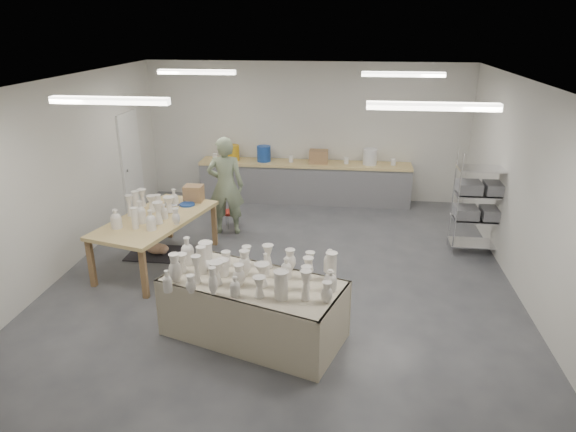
# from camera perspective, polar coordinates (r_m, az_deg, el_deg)

# --- Properties ---
(room) EXTENTS (8.00, 8.02, 3.00)m
(room) POSITION_cam_1_polar(r_m,az_deg,el_deg) (7.50, -1.28, 7.50)
(room) COLOR #424449
(room) RESTS_ON ground
(back_counter) EXTENTS (4.60, 0.60, 1.24)m
(back_counter) POSITION_cam_1_polar(r_m,az_deg,el_deg) (11.35, 1.80, 3.95)
(back_counter) COLOR tan
(back_counter) RESTS_ON ground
(wire_shelf) EXTENTS (0.88, 0.48, 1.80)m
(wire_shelf) POSITION_cam_1_polar(r_m,az_deg,el_deg) (9.30, 20.62, 1.50)
(wire_shelf) COLOR silver
(wire_shelf) RESTS_ON ground
(drying_table) EXTENTS (2.45, 1.76, 1.16)m
(drying_table) POSITION_cam_1_polar(r_m,az_deg,el_deg) (6.57, -3.92, -9.78)
(drying_table) COLOR olive
(drying_table) RESTS_ON ground
(work_table) EXTENTS (1.62, 2.39, 1.17)m
(work_table) POSITION_cam_1_polar(r_m,az_deg,el_deg) (8.60, -14.25, 0.13)
(work_table) COLOR tan
(work_table) RESTS_ON ground
(rug) EXTENTS (1.00, 0.70, 0.02)m
(rug) POSITION_cam_1_polar(r_m,az_deg,el_deg) (9.20, -14.24, -4.05)
(rug) COLOR black
(rug) RESTS_ON ground
(cat) EXTENTS (0.44, 0.35, 0.17)m
(cat) POSITION_cam_1_polar(r_m,az_deg,el_deg) (9.15, -14.21, -3.55)
(cat) COLOR white
(cat) RESTS_ON rug
(potter) EXTENTS (0.72, 0.52, 1.85)m
(potter) POSITION_cam_1_polar(r_m,az_deg,el_deg) (9.59, -6.94, 3.34)
(potter) COLOR gray
(potter) RESTS_ON ground
(red_stool) EXTENTS (0.45, 0.45, 0.32)m
(red_stool) POSITION_cam_1_polar(r_m,az_deg,el_deg) (10.04, -6.43, 0.32)
(red_stool) COLOR #A72017
(red_stool) RESTS_ON ground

